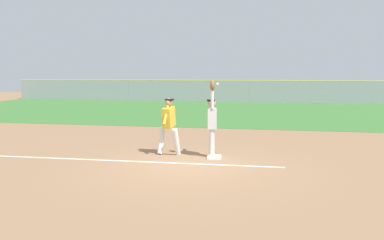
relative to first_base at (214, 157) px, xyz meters
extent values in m
plane|color=#936D4C|center=(-0.54, -1.24, -0.04)|extent=(75.01, 75.01, 0.00)
cube|color=#3D7533|center=(-0.54, 15.02, -0.04)|extent=(42.38, 16.98, 0.01)
cube|color=white|center=(-4.00, -0.90, -0.04)|extent=(12.00, 0.28, 0.01)
cube|color=white|center=(0.00, 0.00, 0.00)|extent=(0.38, 0.38, 0.08)
cylinder|color=silver|center=(-0.13, 0.29, 0.39)|extent=(0.18, 0.18, 0.85)
cylinder|color=silver|center=(-0.09, 0.09, 0.39)|extent=(0.18, 0.18, 0.85)
cube|color=#B7B7B7|center=(-0.11, 0.19, 1.11)|extent=(0.34, 0.48, 0.60)
sphere|color=tan|center=(-0.11, 0.19, 1.56)|extent=(0.27, 0.27, 0.23)
cube|color=black|center=(-0.14, 0.19, 1.64)|extent=(0.26, 0.24, 0.05)
cylinder|color=#B7B7B7|center=(-0.06, -0.02, 1.72)|extent=(0.11, 0.11, 0.62)
cylinder|color=#B7B7B7|center=(-0.15, 0.41, 1.41)|extent=(0.21, 0.63, 0.09)
ellipsoid|color=brown|center=(-0.06, -0.02, 2.08)|extent=(0.19, 0.30, 0.32)
cylinder|color=white|center=(-1.17, 0.15, 0.38)|extent=(0.21, 0.45, 0.85)
cylinder|color=white|center=(-1.70, 0.38, 0.38)|extent=(0.21, 0.45, 0.85)
cube|color=gold|center=(-1.43, 0.27, 1.11)|extent=(0.33, 0.56, 0.66)
sphere|color=tan|center=(-1.43, 0.27, 1.56)|extent=(0.26, 0.26, 0.23)
cube|color=black|center=(-1.40, 0.26, 1.64)|extent=(0.25, 0.23, 0.05)
cylinder|color=gold|center=(-1.40, 0.49, 1.19)|extent=(0.14, 0.41, 0.58)
cylinder|color=gold|center=(-1.46, 0.05, 1.19)|extent=(0.14, 0.41, 0.58)
sphere|color=white|center=(0.03, 0.31, 2.11)|extent=(0.07, 0.07, 0.07)
cube|color=#93999E|center=(-0.54, 23.51, 0.85)|extent=(42.38, 0.06, 1.79)
cylinder|color=yellow|center=(-0.54, 23.51, 1.78)|extent=(42.38, 0.06, 0.06)
cylinder|color=gray|center=(-21.73, 23.51, 0.85)|extent=(0.08, 0.08, 1.79)
cylinder|color=gray|center=(-11.13, 23.51, 0.85)|extent=(0.08, 0.08, 1.79)
cylinder|color=gray|center=(-0.54, 23.51, 0.85)|extent=(0.08, 0.08, 1.79)
cube|color=white|center=(-6.82, 25.89, 0.53)|extent=(4.44, 1.99, 0.55)
cube|color=#2D333D|center=(-6.82, 25.89, 1.01)|extent=(2.24, 1.79, 0.40)
cylinder|color=black|center=(-5.39, 26.87, 0.26)|extent=(0.60, 0.23, 0.60)
cylinder|color=black|center=(-5.35, 24.97, 0.26)|extent=(0.60, 0.23, 0.60)
cylinder|color=black|center=(-8.29, 26.81, 0.26)|extent=(0.60, 0.23, 0.60)
cylinder|color=black|center=(-8.25, 24.91, 0.26)|extent=(0.60, 0.23, 0.60)
cube|color=#1E6B33|center=(-2.44, 26.09, 0.53)|extent=(4.49, 2.12, 0.55)
cube|color=#2D333D|center=(-2.44, 26.09, 1.01)|extent=(2.29, 1.86, 0.40)
cylinder|color=black|center=(-1.04, 27.12, 0.26)|extent=(0.61, 0.25, 0.60)
cylinder|color=black|center=(-0.95, 25.22, 0.26)|extent=(0.61, 0.25, 0.60)
cylinder|color=black|center=(-3.94, 26.97, 0.26)|extent=(0.61, 0.25, 0.60)
cylinder|color=black|center=(-3.84, 25.07, 0.26)|extent=(0.61, 0.25, 0.60)
cube|color=#23389E|center=(2.16, 26.75, 0.53)|extent=(4.51, 2.16, 0.55)
cube|color=#2D333D|center=(2.16, 26.75, 1.01)|extent=(2.30, 1.88, 0.40)
cylinder|color=black|center=(3.55, 27.79, 0.26)|extent=(0.61, 0.26, 0.60)
cylinder|color=black|center=(3.67, 25.89, 0.26)|extent=(0.61, 0.26, 0.60)
cylinder|color=black|center=(0.66, 27.61, 0.26)|extent=(0.61, 0.26, 0.60)
cylinder|color=black|center=(0.77, 25.72, 0.26)|extent=(0.61, 0.26, 0.60)
cube|color=tan|center=(7.22, 25.91, 0.53)|extent=(4.45, 2.02, 0.55)
cube|color=#2D333D|center=(7.22, 25.91, 1.01)|extent=(2.25, 1.81, 0.40)
cylinder|color=black|center=(8.64, 26.90, 0.26)|extent=(0.61, 0.24, 0.60)
cylinder|color=black|center=(8.69, 25.00, 0.26)|extent=(0.61, 0.24, 0.60)
cylinder|color=black|center=(5.74, 26.81, 0.26)|extent=(0.61, 0.24, 0.60)
cylinder|color=black|center=(5.80, 24.91, 0.26)|extent=(0.61, 0.24, 0.60)
camera|label=1|loc=(1.76, -11.93, 2.45)|focal=39.34mm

